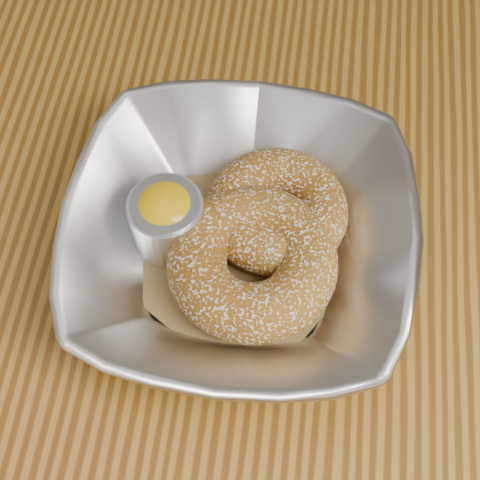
# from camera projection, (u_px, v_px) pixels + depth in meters

# --- Properties ---
(ground_plane) EXTENTS (4.00, 4.00, 0.00)m
(ground_plane) POSITION_uv_depth(u_px,v_px,m) (202.00, 422.00, 1.22)
(ground_plane) COLOR #565659
(ground_plane) RESTS_ON ground
(table) EXTENTS (1.20, 0.80, 0.75)m
(table) POSITION_uv_depth(u_px,v_px,m) (168.00, 230.00, 0.64)
(table) COLOR brown
(table) RESTS_ON ground_plane
(serving_bowl) EXTENTS (0.23, 0.23, 0.06)m
(serving_bowl) POSITION_uv_depth(u_px,v_px,m) (240.00, 241.00, 0.49)
(serving_bowl) COLOR silver
(serving_bowl) RESTS_ON table
(parchment) EXTENTS (0.20, 0.20, 0.00)m
(parchment) POSITION_uv_depth(u_px,v_px,m) (240.00, 254.00, 0.51)
(parchment) COLOR olive
(parchment) RESTS_ON table
(donut_back) EXTENTS (0.11, 0.11, 0.03)m
(donut_back) POSITION_uv_depth(u_px,v_px,m) (276.00, 211.00, 0.51)
(donut_back) COLOR #8C5515
(donut_back) RESTS_ON parchment
(donut_front) EXTENTS (0.14, 0.14, 0.04)m
(donut_front) POSITION_uv_depth(u_px,v_px,m) (252.00, 262.00, 0.49)
(donut_front) COLOR #8C5515
(donut_front) RESTS_ON parchment
(ramekin) EXTENTS (0.05, 0.05, 0.05)m
(ramekin) POSITION_uv_depth(u_px,v_px,m) (167.00, 219.00, 0.50)
(ramekin) COLOR silver
(ramekin) RESTS_ON table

